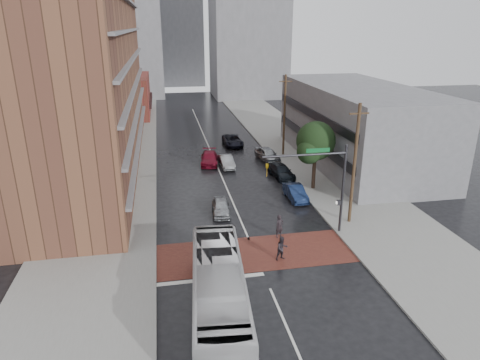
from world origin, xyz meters
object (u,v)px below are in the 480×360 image
transit_bus (219,293)px  car_parked_far (268,154)px  car_parked_near (295,193)px  car_parked_mid (281,171)px  car_travel_a (221,207)px  pedestrian_b (282,248)px  car_travel_b (226,162)px  pedestrian_a (279,226)px  suv_travel (233,140)px  car_travel_c (209,158)px

transit_bus → car_parked_far: (9.81, 28.35, -0.87)m
car_parked_near → car_parked_mid: (0.36, 6.26, -0.00)m
car_travel_a → pedestrian_b: bearing=-64.6°
car_travel_b → pedestrian_b: bearing=-90.5°
car_parked_near → pedestrian_a: bearing=-117.2°
pedestrian_b → car_parked_near: pedestrian_b is taller
suv_travel → car_parked_mid: bearing=-78.4°
car_parked_far → pedestrian_b: bearing=-111.1°
car_travel_b → car_parked_far: 5.53m
transit_bus → pedestrian_b: bearing=51.8°
car_travel_b → car_parked_near: 11.82m
pedestrian_a → car_travel_c: pedestrian_a is taller
car_travel_a → car_parked_far: car_parked_far is taller
pedestrian_b → transit_bus: bearing=-146.5°
car_travel_a → car_travel_b: size_ratio=0.92×
transit_bus → car_parked_near: 18.61m
car_travel_c → pedestrian_a: bearing=-73.5°
pedestrian_a → car_travel_a: 6.44m
car_parked_mid → car_travel_c: bearing=132.3°
pedestrian_b → car_travel_a: (-3.11, 8.44, -0.24)m
car_travel_c → car_parked_mid: bearing=-33.7°
transit_bus → car_travel_a: (2.07, 14.00, -1.02)m
pedestrian_b → car_parked_far: size_ratio=0.38×
transit_bus → car_travel_c: bearing=89.3°
car_travel_c → car_parked_far: 7.09m
transit_bus → pedestrian_a: 10.66m
car_parked_mid → pedestrian_b: bearing=-112.3°
pedestrian_b → suv_travel: bearing=73.5°
car_parked_far → car_travel_c: bearing=170.0°
transit_bus → car_parked_mid: size_ratio=2.57×
pedestrian_b → car_travel_b: (-0.67, 21.18, -0.20)m
car_parked_far → suv_travel: bearing=101.8°
pedestrian_a → car_travel_b: bearing=73.4°
car_travel_b → car_parked_far: (5.29, 1.61, 0.12)m
pedestrian_a → car_parked_mid: 13.98m
pedestrian_b → car_parked_far: pedestrian_b is taller
transit_bus → car_travel_c: size_ratio=2.49×
car_travel_b → car_parked_far: car_parked_far is taller
car_parked_mid → car_parked_near: bearing=-100.1°
transit_bus → car_travel_a: size_ratio=3.14×
car_parked_near → car_parked_far: bearing=87.5°
car_travel_c → car_parked_mid: car_travel_c is taller
pedestrian_b → car_travel_b: 21.19m
pedestrian_a → car_travel_c: size_ratio=0.39×
car_travel_a → car_parked_far: bearing=66.8°
pedestrian_a → suv_travel: pedestrian_a is taller
car_travel_a → car_parked_far: size_ratio=0.81×
pedestrian_b → suv_travel: pedestrian_b is taller
car_travel_c → car_parked_near: 14.11m
pedestrian_a → pedestrian_b: pedestrian_a is taller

